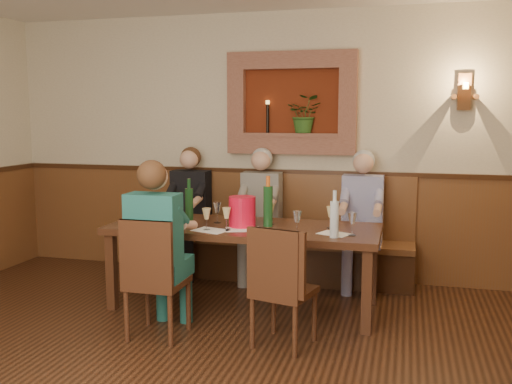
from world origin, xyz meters
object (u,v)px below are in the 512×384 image
bench (269,248)px  water_bottle (334,218)px  person_bench_mid (260,227)px  wine_bottle_green_a (268,205)px  person_chair_front (159,263)px  person_bench_left (188,223)px  dining_table (244,234)px  person_bench_right (361,232)px  wine_bottle_green_b (189,204)px  chair_near_left (157,302)px  spittoon_bucket (242,212)px  chair_near_right (283,311)px

bench → water_bottle: 1.59m
person_bench_mid → wine_bottle_green_a: bearing=-70.4°
person_chair_front → person_bench_left: bearing=103.8°
dining_table → person_bench_mid: person_bench_mid is taller
dining_table → person_bench_left: person_bench_left is taller
dining_table → person_bench_right: bearing=40.7°
person_bench_right → wine_bottle_green_b: size_ratio=3.46×
chair_near_left → person_bench_left: person_bench_left is taller
person_bench_right → spittoon_bucket: person_bench_right is taller
person_chair_front → wine_bottle_green_a: size_ratio=3.12×
person_bench_left → spittoon_bucket: size_ratio=5.16×
person_bench_mid → person_bench_right: (1.05, 0.00, -0.00)m
person_chair_front → water_bottle: bearing=20.8°
chair_near_right → wine_bottle_green_b: 1.49m
chair_near_left → wine_bottle_green_b: 1.10m
chair_near_left → person_bench_right: 2.23m
chair_near_right → person_bench_mid: person_bench_mid is taller
person_bench_right → chair_near_left: bearing=-130.7°
person_bench_left → person_bench_right: bearing=-0.0°
spittoon_bucket → wine_bottle_green_a: bearing=19.8°
chair_near_left → dining_table: bearing=61.2°
wine_bottle_green_a → wine_bottle_green_b: 0.75m
spittoon_bucket → person_bench_left: bearing=134.3°
dining_table → spittoon_bucket: spittoon_bucket is taller
person_bench_left → wine_bottle_green_b: bearing=-67.5°
dining_table → wine_bottle_green_b: wine_bottle_green_b is taller
person_chair_front → water_bottle: (1.31, 0.50, 0.33)m
bench → person_bench_left: size_ratio=2.16×
dining_table → person_bench_left: 1.21m
dining_table → wine_bottle_green_b: size_ratio=5.99×
chair_near_right → wine_bottle_green_a: (-0.31, 0.80, 0.67)m
person_bench_left → water_bottle: 2.07m
bench → person_bench_left: (-0.87, -0.10, 0.24)m
dining_table → person_bench_left: bearing=135.9°
bench → person_bench_left: 0.90m
bench → person_bench_left: person_bench_left is taller
person_bench_left → person_bench_right: same height
person_bench_left → spittoon_bucket: bearing=-45.7°
wine_bottle_green_b → spittoon_bucket: bearing=-10.4°
chair_near_left → person_bench_mid: person_bench_mid is taller
chair_near_left → person_bench_right: size_ratio=0.69×
chair_near_left → person_chair_front: person_chair_front is taller
dining_table → bench: (0.00, 0.94, -0.35)m
person_chair_front → person_bench_mid: bearing=76.3°
spittoon_bucket → wine_bottle_green_a: (0.22, 0.08, 0.05)m
wine_bottle_green_b → water_bottle: wine_bottle_green_b is taller
person_bench_left → spittoon_bucket: 1.28m
bench → spittoon_bucket: 1.14m
spittoon_bucket → water_bottle: (0.84, -0.23, 0.02)m
spittoon_bucket → water_bottle: bearing=-15.4°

